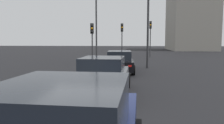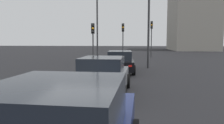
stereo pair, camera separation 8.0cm
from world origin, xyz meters
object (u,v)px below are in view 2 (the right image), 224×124
(traffic_light_near_right, at_px, (93,35))
(street_lamp_far, at_px, (97,16))
(car_black_lead, at_px, (120,62))
(traffic_light_near_left, at_px, (123,34))
(street_lamp_kerbside, at_px, (149,18))
(car_grey_second, at_px, (103,76))
(traffic_light_far_left, at_px, (152,32))

(traffic_light_near_right, distance_m, street_lamp_far, 3.90)
(car_black_lead, xyz_separation_m, traffic_light_near_right, (4.38, 2.68, 1.93))
(traffic_light_near_left, bearing_deg, street_lamp_kerbside, 14.55)
(car_grey_second, relative_size, street_lamp_kerbside, 0.65)
(street_lamp_kerbside, xyz_separation_m, street_lamp_far, (5.60, 4.87, 0.80))
(car_grey_second, relative_size, traffic_light_far_left, 0.93)
(car_grey_second, height_order, traffic_light_near_right, traffic_light_near_right)
(car_black_lead, xyz_separation_m, car_grey_second, (-6.25, 0.29, 0.02))
(car_black_lead, distance_m, car_grey_second, 6.26)
(street_lamp_kerbside, bearing_deg, street_lamp_far, 41.01)
(car_grey_second, distance_m, traffic_light_far_left, 19.26)
(car_black_lead, bearing_deg, street_lamp_kerbside, -46.03)
(traffic_light_far_left, bearing_deg, street_lamp_far, -47.82)
(traffic_light_near_right, height_order, street_lamp_far, street_lamp_far)
(traffic_light_far_left, height_order, street_lamp_far, street_lamp_far)
(car_black_lead, distance_m, traffic_light_near_left, 9.89)
(car_grey_second, distance_m, traffic_light_near_left, 16.04)
(traffic_light_far_left, bearing_deg, traffic_light_near_left, -46.24)
(traffic_light_near_left, distance_m, traffic_light_far_left, 4.46)
(traffic_light_near_right, distance_m, traffic_light_far_left, 10.03)
(street_lamp_kerbside, relative_size, street_lamp_far, 0.81)
(street_lamp_far, bearing_deg, traffic_light_near_right, -177.32)
(traffic_light_far_left, distance_m, street_lamp_kerbside, 10.49)
(car_black_lead, xyz_separation_m, street_lamp_far, (7.72, 2.84, 3.94))
(car_black_lead, height_order, traffic_light_near_right, traffic_light_near_right)
(street_lamp_far, bearing_deg, traffic_light_far_left, -51.09)
(car_black_lead, distance_m, traffic_light_near_right, 5.49)
(traffic_light_near_left, xyz_separation_m, traffic_light_far_left, (2.89, -3.39, 0.32))
(traffic_light_far_left, bearing_deg, traffic_light_near_right, -32.19)
(car_black_lead, relative_size, traffic_light_near_left, 1.17)
(street_lamp_far, bearing_deg, car_grey_second, -169.67)
(car_grey_second, bearing_deg, traffic_light_near_right, 14.44)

